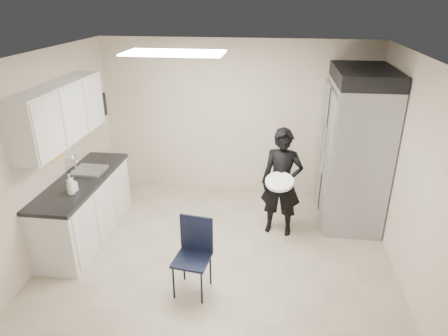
# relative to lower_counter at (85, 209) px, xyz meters

# --- Properties ---
(floor) EXTENTS (4.50, 4.50, 0.00)m
(floor) POSITION_rel_lower_counter_xyz_m (1.95, -0.20, -0.43)
(floor) COLOR tan
(floor) RESTS_ON ground
(ceiling) EXTENTS (4.50, 4.50, 0.00)m
(ceiling) POSITION_rel_lower_counter_xyz_m (1.95, -0.20, 2.17)
(ceiling) COLOR silver
(ceiling) RESTS_ON back_wall
(back_wall) EXTENTS (4.50, 0.00, 4.50)m
(back_wall) POSITION_rel_lower_counter_xyz_m (1.95, 1.80, 0.87)
(back_wall) COLOR beige
(back_wall) RESTS_ON floor
(left_wall) EXTENTS (0.00, 4.00, 4.00)m
(left_wall) POSITION_rel_lower_counter_xyz_m (-0.30, -0.20, 0.87)
(left_wall) COLOR beige
(left_wall) RESTS_ON floor
(right_wall) EXTENTS (0.00, 4.00, 4.00)m
(right_wall) POSITION_rel_lower_counter_xyz_m (4.20, -0.20, 0.87)
(right_wall) COLOR beige
(right_wall) RESTS_ON floor
(ceiling_panel) EXTENTS (1.20, 0.60, 0.02)m
(ceiling_panel) POSITION_rel_lower_counter_xyz_m (1.35, 0.20, 2.14)
(ceiling_panel) COLOR white
(ceiling_panel) RESTS_ON ceiling
(lower_counter) EXTENTS (0.60, 1.90, 0.86)m
(lower_counter) POSITION_rel_lower_counter_xyz_m (0.00, 0.00, 0.00)
(lower_counter) COLOR silver
(lower_counter) RESTS_ON floor
(countertop) EXTENTS (0.64, 1.95, 0.05)m
(countertop) POSITION_rel_lower_counter_xyz_m (0.00, 0.00, 0.46)
(countertop) COLOR black
(countertop) RESTS_ON lower_counter
(sink) EXTENTS (0.42, 0.40, 0.14)m
(sink) POSITION_rel_lower_counter_xyz_m (0.02, 0.25, 0.44)
(sink) COLOR gray
(sink) RESTS_ON countertop
(faucet) EXTENTS (0.02, 0.02, 0.24)m
(faucet) POSITION_rel_lower_counter_xyz_m (-0.18, 0.25, 0.59)
(faucet) COLOR silver
(faucet) RESTS_ON countertop
(upper_cabinets) EXTENTS (0.35, 1.80, 0.75)m
(upper_cabinets) POSITION_rel_lower_counter_xyz_m (-0.13, 0.00, 1.40)
(upper_cabinets) COLOR silver
(upper_cabinets) RESTS_ON left_wall
(towel_dispenser) EXTENTS (0.22, 0.30, 0.35)m
(towel_dispenser) POSITION_rel_lower_counter_xyz_m (-0.19, 1.15, 1.19)
(towel_dispenser) COLOR black
(towel_dispenser) RESTS_ON left_wall
(notice_sticker_left) EXTENTS (0.00, 0.12, 0.07)m
(notice_sticker_left) POSITION_rel_lower_counter_xyz_m (-0.29, -0.10, 0.79)
(notice_sticker_left) COLOR yellow
(notice_sticker_left) RESTS_ON left_wall
(notice_sticker_right) EXTENTS (0.00, 0.12, 0.07)m
(notice_sticker_right) POSITION_rel_lower_counter_xyz_m (-0.29, 0.10, 0.75)
(notice_sticker_right) COLOR yellow
(notice_sticker_right) RESTS_ON left_wall
(commercial_fridge) EXTENTS (0.80, 1.35, 2.10)m
(commercial_fridge) POSITION_rel_lower_counter_xyz_m (3.78, 1.07, 0.62)
(commercial_fridge) COLOR gray
(commercial_fridge) RESTS_ON floor
(fridge_compressor) EXTENTS (0.80, 1.35, 0.20)m
(fridge_compressor) POSITION_rel_lower_counter_xyz_m (3.78, 1.07, 1.77)
(fridge_compressor) COLOR black
(fridge_compressor) RESTS_ON commercial_fridge
(folding_chair) EXTENTS (0.44, 0.44, 0.89)m
(folding_chair) POSITION_rel_lower_counter_xyz_m (1.74, -0.96, 0.01)
(folding_chair) COLOR black
(folding_chair) RESTS_ON floor
(man_tuxedo) EXTENTS (0.63, 0.46, 1.58)m
(man_tuxedo) POSITION_rel_lower_counter_xyz_m (2.73, 0.49, 0.36)
(man_tuxedo) COLOR black
(man_tuxedo) RESTS_ON floor
(bucket_lid) EXTENTS (0.43, 0.43, 0.05)m
(bucket_lid) POSITION_rel_lower_counter_xyz_m (2.70, 0.24, 0.49)
(bucket_lid) COLOR white
(bucket_lid) RESTS_ON man_tuxedo
(soap_bottle_a) EXTENTS (0.14, 0.14, 0.26)m
(soap_bottle_a) POSITION_rel_lower_counter_xyz_m (0.10, -0.43, 0.61)
(soap_bottle_a) COLOR silver
(soap_bottle_a) RESTS_ON countertop
(soap_bottle_b) EXTENTS (0.11, 0.11, 0.18)m
(soap_bottle_b) POSITION_rel_lower_counter_xyz_m (0.09, -0.35, 0.57)
(soap_bottle_b) COLOR silver
(soap_bottle_b) RESTS_ON countertop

